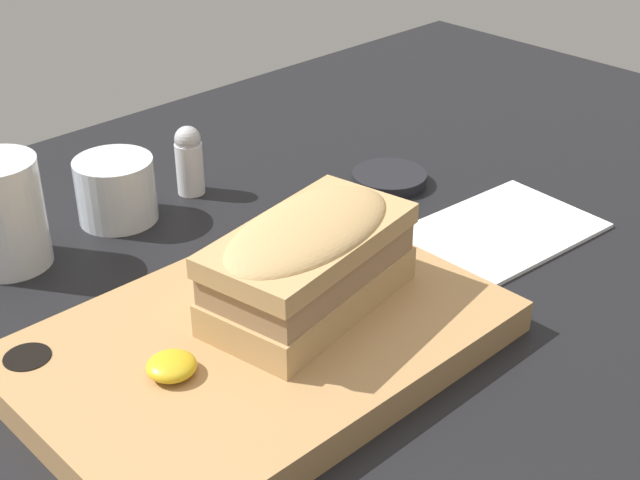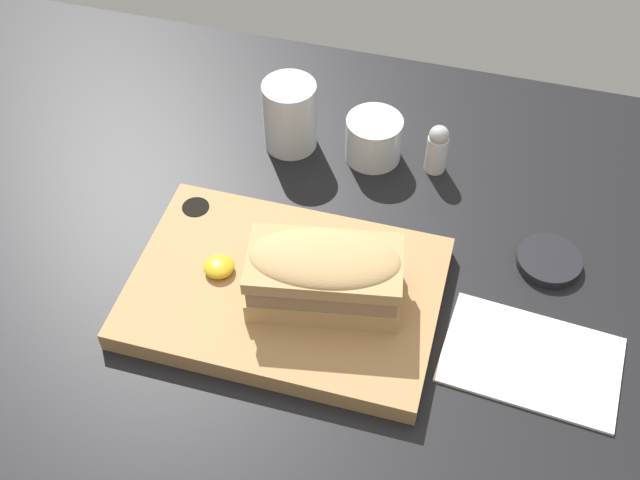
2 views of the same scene
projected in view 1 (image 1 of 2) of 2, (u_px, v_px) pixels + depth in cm
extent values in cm
cube|color=black|center=(305.00, 358.00, 70.12)|extent=(156.34, 102.19, 2.00)
cube|color=tan|center=(261.00, 342.00, 67.93)|extent=(35.82, 24.57, 2.69)
cylinder|color=black|center=(29.00, 364.00, 64.42)|extent=(3.44, 3.44, 1.34)
cube|color=tan|center=(309.00, 290.00, 69.28)|extent=(18.37, 11.76, 2.77)
cube|color=#9E7A56|center=(309.00, 262.00, 68.01)|extent=(17.64, 11.29, 2.37)
cube|color=tan|center=(309.00, 239.00, 67.01)|extent=(18.37, 11.76, 1.66)
ellipsoid|color=tan|center=(309.00, 231.00, 66.67)|extent=(18.01, 11.53, 2.49)
ellipsoid|color=gold|center=(172.00, 366.00, 62.08)|extent=(3.58, 3.58, 1.43)
cylinder|color=silver|center=(3.00, 213.00, 78.21)|extent=(7.34, 7.34, 10.15)
cylinder|color=silver|center=(8.00, 239.00, 79.49)|extent=(6.46, 6.46, 4.57)
cylinder|color=silver|center=(116.00, 190.00, 86.49)|extent=(7.70, 7.70, 6.36)
cylinder|color=#5B141E|center=(117.00, 195.00, 86.77)|extent=(6.93, 6.93, 4.83)
cube|color=white|center=(497.00, 232.00, 85.28)|extent=(20.30, 14.06, 0.40)
cylinder|color=white|center=(190.00, 168.00, 91.78)|extent=(2.85, 2.85, 5.51)
sphere|color=#B7B7BC|center=(188.00, 139.00, 90.17)|extent=(2.71, 2.71, 2.71)
cylinder|color=black|center=(389.00, 178.00, 94.60)|extent=(7.95, 7.95, 1.24)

